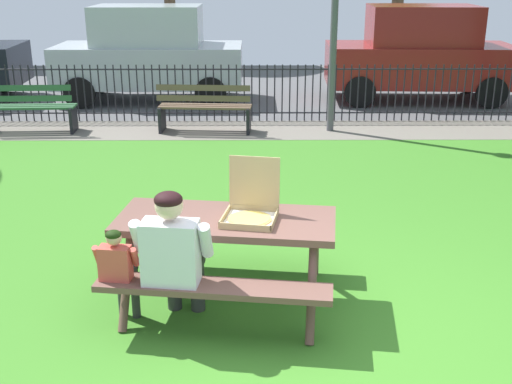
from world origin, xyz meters
The scene contains 12 objects.
ground centered at (0.00, 1.80, -0.01)m, with size 28.00×11.60×0.02m, color #3C7D25.
cobblestone_walkway centered at (0.00, 6.90, 0.00)m, with size 28.00×1.40×0.01m, color slate.
street_asphalt centered at (0.00, 11.18, -0.01)m, with size 28.00×7.15×0.01m, color #515154.
picnic_table_foreground centered at (-0.78, 0.83, 0.60)m, with size 1.98×1.70×0.79m.
pizza_box_open centered at (-0.57, 0.82, 0.86)m, with size 0.50×0.52×0.48m.
adult_at_table centered at (-1.16, 0.37, 0.66)m, with size 0.63×0.63×1.19m.
child_at_table centered at (-1.59, 0.40, 0.52)m, with size 0.36×0.36×0.87m.
iron_fence_streetside centered at (0.00, 7.60, 0.53)m, with size 18.67×0.03×1.05m.
park_bench_left centered at (-4.43, 6.77, 0.42)m, with size 1.62×0.53×0.85m.
park_bench_center centered at (-1.38, 6.77, 0.42)m, with size 1.63×0.57×0.85m.
parked_car_left centered at (-2.73, 9.59, 1.01)m, with size 3.91×1.84×1.98m.
parked_car_center centered at (3.01, 9.59, 1.01)m, with size 3.97×1.98×1.98m.
Camera 1 is at (-0.56, -4.02, 2.72)m, focal length 44.45 mm.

